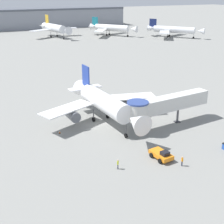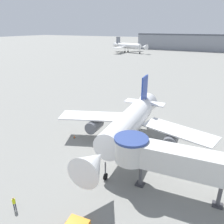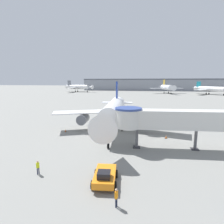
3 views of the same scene
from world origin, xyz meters
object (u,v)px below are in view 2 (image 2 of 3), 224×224
(traffic_cone_port_wing, at_px, (74,136))
(ground_crew_wing_walker, at_px, (14,203))
(main_airplane, at_px, (129,124))
(background_jet_gray_tail, at_px, (129,46))
(traffic_cone_starboard_wing, at_px, (190,170))
(jet_bridge, at_px, (184,161))

(traffic_cone_port_wing, distance_m, ground_crew_wing_walker, 16.86)
(traffic_cone_port_wing, bearing_deg, ground_crew_wing_walker, -75.23)
(main_airplane, relative_size, background_jet_gray_tail, 0.85)
(traffic_cone_starboard_wing, bearing_deg, traffic_cone_port_wing, 178.12)
(main_airplane, bearing_deg, traffic_cone_port_wing, -177.12)
(main_airplane, distance_m, background_jet_gray_tail, 143.75)
(traffic_cone_port_wing, bearing_deg, main_airplane, 6.91)
(jet_bridge, bearing_deg, main_airplane, 139.62)
(main_airplane, xyz_separation_m, traffic_cone_port_wing, (-9.92, -1.20, -4.07))
(main_airplane, distance_m, traffic_cone_port_wing, 10.79)
(main_airplane, xyz_separation_m, background_jet_gray_tail, (-58.07, 131.50, 0.56))
(background_jet_gray_tail, bearing_deg, main_airplane, -140.72)
(traffic_cone_port_wing, distance_m, background_jet_gray_tail, 141.24)
(traffic_cone_port_wing, bearing_deg, jet_bridge, -16.27)
(ground_crew_wing_walker, xyz_separation_m, background_jet_gray_tail, (-52.44, 148.99, 3.98))
(traffic_cone_starboard_wing, height_order, ground_crew_wing_walker, ground_crew_wing_walker)
(traffic_cone_starboard_wing, distance_m, ground_crew_wing_walker, 22.18)
(jet_bridge, relative_size, background_jet_gray_tail, 0.61)
(traffic_cone_port_wing, bearing_deg, traffic_cone_starboard_wing, -1.88)
(ground_crew_wing_walker, bearing_deg, main_airplane, -158.56)
(background_jet_gray_tail, bearing_deg, ground_crew_wing_walker, -145.16)
(ground_crew_wing_walker, height_order, background_jet_gray_tail, background_jet_gray_tail)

